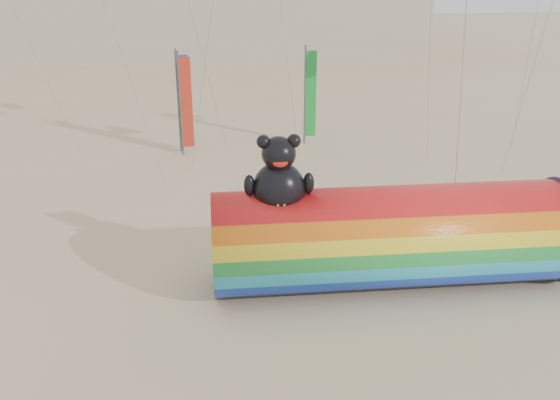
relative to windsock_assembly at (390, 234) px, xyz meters
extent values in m
plane|color=#CCB58C|center=(-3.75, -0.15, -1.67)|extent=(160.00, 160.00, 0.00)
cylinder|color=red|center=(0.01, 0.00, -0.08)|extent=(10.87, 3.17, 3.17)
torus|color=#0F1438|center=(5.34, 0.00, -0.08)|extent=(0.22, 3.32, 3.32)
cylinder|color=black|center=(5.46, 0.00, -0.08)|extent=(0.05, 3.14, 3.14)
ellipsoid|color=black|center=(-3.43, 0.00, 1.64)|extent=(1.55, 1.39, 1.63)
ellipsoid|color=yellow|center=(-3.43, -0.50, 1.55)|extent=(0.80, 0.35, 0.70)
sphere|color=black|center=(-3.43, 0.00, 2.72)|extent=(1.00, 1.00, 1.00)
sphere|color=black|center=(-3.86, 0.00, 3.09)|extent=(0.40, 0.40, 0.40)
sphere|color=black|center=(-3.00, 0.00, 3.09)|extent=(0.40, 0.40, 0.40)
ellipsoid|color=red|center=(-3.43, -0.41, 2.59)|extent=(0.44, 0.16, 0.28)
ellipsoid|color=black|center=(-4.29, -0.09, 1.82)|extent=(0.33, 0.33, 0.65)
ellipsoid|color=black|center=(-2.57, -0.09, 1.82)|extent=(0.33, 0.33, 0.65)
cylinder|color=#59595E|center=(-6.99, 14.37, 0.93)|extent=(0.10, 0.10, 5.20)
cube|color=blue|center=(-6.68, 14.37, 0.98)|extent=(0.56, 0.06, 4.50)
cylinder|color=#59595E|center=(-6.86, 13.78, 0.93)|extent=(0.10, 0.10, 5.20)
cube|color=red|center=(-6.55, 13.78, 0.98)|extent=(0.56, 0.06, 4.50)
cylinder|color=#59595E|center=(-0.47, 15.00, 0.93)|extent=(0.10, 0.10, 5.20)
cube|color=#169331|center=(-0.16, 15.00, 0.98)|extent=(0.56, 0.06, 4.50)
camera|label=1|loc=(-5.20, -16.79, 8.24)|focal=40.00mm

